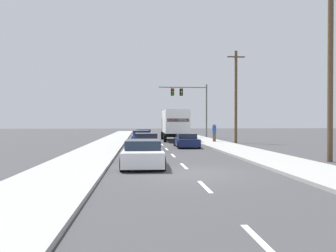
{
  "coord_description": "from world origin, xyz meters",
  "views": [
    {
      "loc": [
        -2.13,
        -13.41,
        2.1
      ],
      "look_at": [
        0.41,
        15.45,
        1.76
      ],
      "focal_mm": 35.0,
      "sensor_mm": 36.0,
      "label": 1
    }
  ],
  "objects_px": {
    "car_navy": "(186,141)",
    "utility_pole_mid": "(236,96)",
    "box_truck": "(174,123)",
    "pedestrian_near_corner": "(214,132)",
    "traffic_signal_mast": "(187,98)",
    "utility_pole_near": "(330,65)",
    "car_white": "(143,154)",
    "car_silver": "(144,135)",
    "car_blue": "(141,138)",
    "car_maroon": "(146,143)"
  },
  "relations": [
    {
      "from": "car_white",
      "to": "box_truck",
      "type": "xyz_separation_m",
      "value": [
        3.76,
        20.87,
        1.38
      ]
    },
    {
      "from": "car_maroon",
      "to": "utility_pole_near",
      "type": "height_order",
      "value": "utility_pole_near"
    },
    {
      "from": "box_truck",
      "to": "utility_pole_near",
      "type": "xyz_separation_m",
      "value": [
        6.14,
        -20.13,
        3.13
      ]
    },
    {
      "from": "utility_pole_near",
      "to": "car_blue",
      "type": "bearing_deg",
      "value": 122.94
    },
    {
      "from": "traffic_signal_mast",
      "to": "utility_pole_near",
      "type": "xyz_separation_m",
      "value": [
        3.62,
        -27.1,
        -0.3
      ]
    },
    {
      "from": "traffic_signal_mast",
      "to": "pedestrian_near_corner",
      "type": "relative_size",
      "value": 3.87
    },
    {
      "from": "car_navy",
      "to": "utility_pole_near",
      "type": "height_order",
      "value": "utility_pole_near"
    },
    {
      "from": "car_maroon",
      "to": "traffic_signal_mast",
      "type": "xyz_separation_m",
      "value": [
        5.95,
        19.66,
        4.82
      ]
    },
    {
      "from": "car_silver",
      "to": "car_navy",
      "type": "bearing_deg",
      "value": -73.97
    },
    {
      "from": "car_blue",
      "to": "car_maroon",
      "type": "relative_size",
      "value": 0.98
    },
    {
      "from": "box_truck",
      "to": "utility_pole_mid",
      "type": "distance_m",
      "value": 7.72
    },
    {
      "from": "car_maroon",
      "to": "car_white",
      "type": "height_order",
      "value": "car_maroon"
    },
    {
      "from": "car_white",
      "to": "utility_pole_near",
      "type": "xyz_separation_m",
      "value": [
        9.89,
        0.74,
        4.52
      ]
    },
    {
      "from": "car_maroon",
      "to": "pedestrian_near_corner",
      "type": "xyz_separation_m",
      "value": [
        7.11,
        8.79,
        0.49
      ]
    },
    {
      "from": "car_blue",
      "to": "pedestrian_near_corner",
      "type": "height_order",
      "value": "pedestrian_near_corner"
    },
    {
      "from": "utility_pole_mid",
      "to": "car_navy",
      "type": "bearing_deg",
      "value": -138.19
    },
    {
      "from": "car_blue",
      "to": "box_truck",
      "type": "height_order",
      "value": "box_truck"
    },
    {
      "from": "car_white",
      "to": "traffic_signal_mast",
      "type": "height_order",
      "value": "traffic_signal_mast"
    },
    {
      "from": "car_silver",
      "to": "utility_pole_near",
      "type": "height_order",
      "value": "utility_pole_near"
    },
    {
      "from": "car_maroon",
      "to": "box_truck",
      "type": "bearing_deg",
      "value": 74.85
    },
    {
      "from": "utility_pole_near",
      "to": "pedestrian_near_corner",
      "type": "height_order",
      "value": "utility_pole_near"
    },
    {
      "from": "car_blue",
      "to": "utility_pole_mid",
      "type": "height_order",
      "value": "utility_pole_mid"
    },
    {
      "from": "car_maroon",
      "to": "pedestrian_near_corner",
      "type": "bearing_deg",
      "value": 51.03
    },
    {
      "from": "box_truck",
      "to": "utility_pole_mid",
      "type": "xyz_separation_m",
      "value": [
        5.82,
        -4.21,
        2.82
      ]
    },
    {
      "from": "car_white",
      "to": "car_blue",
      "type": "bearing_deg",
      "value": 89.99
    },
    {
      "from": "car_silver",
      "to": "pedestrian_near_corner",
      "type": "xyz_separation_m",
      "value": [
        7.06,
        -6.27,
        0.5
      ]
    },
    {
      "from": "car_maroon",
      "to": "traffic_signal_mast",
      "type": "distance_m",
      "value": 21.1
    },
    {
      "from": "car_maroon",
      "to": "car_navy",
      "type": "relative_size",
      "value": 1.11
    },
    {
      "from": "car_maroon",
      "to": "car_navy",
      "type": "xyz_separation_m",
      "value": [
        3.44,
        3.27,
        -0.05
      ]
    },
    {
      "from": "box_truck",
      "to": "car_navy",
      "type": "bearing_deg",
      "value": -89.97
    },
    {
      "from": "car_maroon",
      "to": "utility_pole_mid",
      "type": "distance_m",
      "value": 13.24
    },
    {
      "from": "car_silver",
      "to": "car_blue",
      "type": "xyz_separation_m",
      "value": [
        -0.37,
        -7.24,
        0.02
      ]
    },
    {
      "from": "utility_pole_near",
      "to": "pedestrian_near_corner",
      "type": "xyz_separation_m",
      "value": [
        -2.46,
        16.24,
        -4.03
      ]
    },
    {
      "from": "car_white",
      "to": "utility_pole_mid",
      "type": "xyz_separation_m",
      "value": [
        9.58,
        16.66,
        4.21
      ]
    },
    {
      "from": "car_blue",
      "to": "traffic_signal_mast",
      "type": "xyz_separation_m",
      "value": [
        6.27,
        11.83,
        4.8
      ]
    },
    {
      "from": "car_navy",
      "to": "utility_pole_mid",
      "type": "bearing_deg",
      "value": 41.81
    },
    {
      "from": "car_blue",
      "to": "utility_pole_near",
      "type": "height_order",
      "value": "utility_pole_near"
    },
    {
      "from": "car_maroon",
      "to": "pedestrian_near_corner",
      "type": "distance_m",
      "value": 11.32
    },
    {
      "from": "car_blue",
      "to": "car_navy",
      "type": "xyz_separation_m",
      "value": [
        3.76,
        -4.55,
        -0.07
      ]
    },
    {
      "from": "traffic_signal_mast",
      "to": "utility_pole_mid",
      "type": "height_order",
      "value": "utility_pole_mid"
    },
    {
      "from": "car_silver",
      "to": "traffic_signal_mast",
      "type": "distance_m",
      "value": 8.9
    },
    {
      "from": "car_navy",
      "to": "pedestrian_near_corner",
      "type": "distance_m",
      "value": 6.65
    },
    {
      "from": "car_white",
      "to": "utility_pole_mid",
      "type": "distance_m",
      "value": 19.67
    },
    {
      "from": "car_navy",
      "to": "car_maroon",
      "type": "bearing_deg",
      "value": -136.43
    },
    {
      "from": "utility_pole_mid",
      "to": "traffic_signal_mast",
      "type": "bearing_deg",
      "value": 106.47
    },
    {
      "from": "car_white",
      "to": "utility_pole_mid",
      "type": "height_order",
      "value": "utility_pole_mid"
    },
    {
      "from": "car_silver",
      "to": "box_truck",
      "type": "distance_m",
      "value": 4.37
    },
    {
      "from": "utility_pole_mid",
      "to": "pedestrian_near_corner",
      "type": "distance_m",
      "value": 4.3
    },
    {
      "from": "box_truck",
      "to": "pedestrian_near_corner",
      "type": "relative_size",
      "value": 4.82
    },
    {
      "from": "car_white",
      "to": "utility_pole_near",
      "type": "distance_m",
      "value": 10.9
    }
  ]
}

